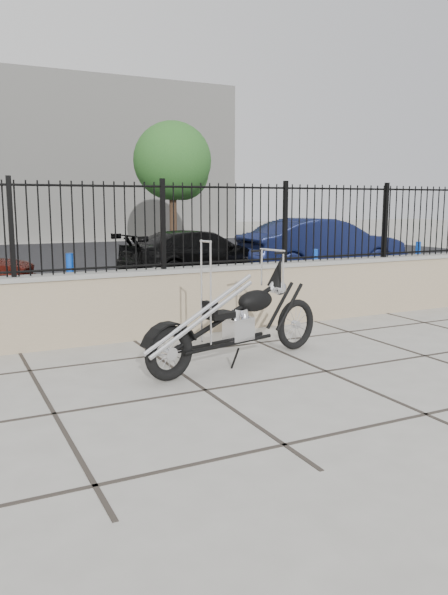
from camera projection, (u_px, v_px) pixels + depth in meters
The scene contains 12 objects.
ground_plane at pixel (326, 371), 6.54m from camera, with size 90.00×90.00×0.00m, color #99968E.
parking_lot at pixel (80, 265), 17.59m from camera, with size 30.00×30.00×0.00m, color black.
retaining_wall at pixel (227, 297), 8.67m from camera, with size 14.00×0.36×0.96m, color gray.
iron_fence at pixel (227, 225), 8.50m from camera, with size 14.00×0.08×1.20m, color black.
background_building at pixel (15, 160), 29.32m from camera, with size 22.00×6.00×8.00m, color beige.
chopper_motorcycle at pixel (235, 301), 6.71m from camera, with size 2.51×0.44×1.51m, color black, non-canonical shape.
car_black at pixel (200, 254), 14.45m from camera, with size 1.68×4.14×1.20m, color black.
car_blue at pixel (322, 246), 15.30m from camera, with size 1.55×4.46×1.47m, color #0F1639.
bollard_a at pixel (71, 283), 9.97m from camera, with size 0.12×0.12×1.03m, color #0C2BB7.
bollard_b at pixel (315, 272), 11.98m from camera, with size 0.11×0.11×0.93m, color #0C27B8.
bollard_c at pixel (417, 263), 13.57m from camera, with size 0.12×0.12×0.98m, color blue.
tree_right at pixel (172, 157), 22.76m from camera, with size 3.07×3.07×5.18m.
Camera 1 is at (-3.84, -5.15, 1.89)m, focal length 35.00 mm.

